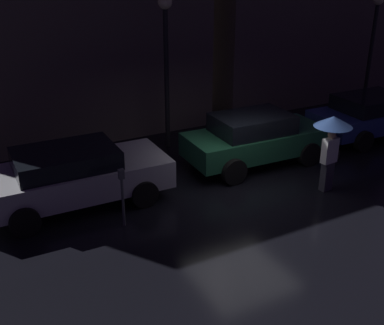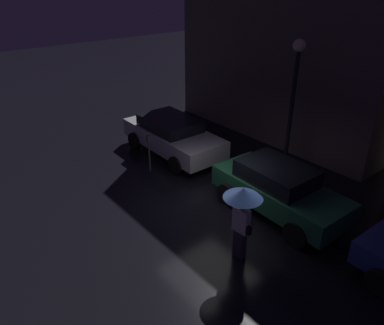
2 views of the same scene
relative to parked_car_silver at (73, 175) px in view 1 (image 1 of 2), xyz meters
name	(u,v)px [view 1 (image 1 of 2)]	position (x,y,z in m)	size (l,w,h in m)	color
ground_plane	(244,194)	(3.85, -1.49, -0.76)	(60.00, 60.00, 0.00)	black
building_facade_left	(54,13)	(1.12, 5.01, 3.10)	(9.48, 3.00, 7.74)	#564C47
parked_car_silver	(73,175)	(0.00, 0.00, 0.00)	(4.44, 2.02, 1.43)	#B7B7BF
parked_car_green	(255,138)	(5.14, -0.06, 0.02)	(4.09, 1.88, 1.49)	#1E5638
parked_car_blue	(372,114)	(9.84, 0.04, -0.03)	(4.21, 1.99, 1.38)	navy
pedestrian_with_umbrella	(332,134)	(5.79, -2.29, 0.75)	(0.93, 0.93, 1.97)	#383842
parking_meter	(122,192)	(0.66, -1.50, 0.08)	(0.12, 0.10, 1.37)	#4C5154
street_lamp_near	(166,47)	(3.57, 2.32, 2.31)	(0.41, 0.41, 4.50)	black
street_lamp_far	(373,35)	(11.93, 2.32, 2.04)	(0.38, 0.38, 4.21)	black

